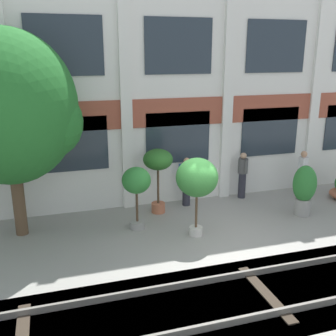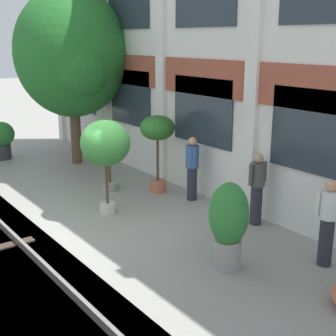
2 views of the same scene
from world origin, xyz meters
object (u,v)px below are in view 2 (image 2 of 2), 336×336
at_px(resident_watching_tracks, 257,187).
at_px(resident_near_plants, 192,167).
at_px(potted_plant_low_pan, 105,145).
at_px(resident_by_doorway, 328,220).
at_px(potted_plant_ribbed_drum, 1,138).
at_px(potted_plant_glazed_jar, 229,221).
at_px(potted_plant_terracotta_small, 158,134).
at_px(broadleaf_tree, 72,56).
at_px(potted_plant_tall_urn, 108,142).

bearing_deg(resident_watching_tracks, resident_near_plants, -176.89).
xyz_separation_m(potted_plant_low_pan, resident_by_doorway, (4.74, 1.88, -0.79)).
height_order(potted_plant_ribbed_drum, potted_plant_glazed_jar, potted_plant_glazed_jar).
xyz_separation_m(potted_plant_ribbed_drum, resident_near_plants, (7.19, 2.56, 0.14)).
xyz_separation_m(potted_plant_terracotta_small, resident_by_doorway, (5.31, -0.01, -0.72)).
xyz_separation_m(potted_plant_ribbed_drum, potted_plant_terracotta_small, (6.12, 2.24, 0.86)).
relative_size(broadleaf_tree, potted_plant_terracotta_small, 2.68).
bearing_deg(resident_watching_tracks, potted_plant_ribbed_drum, -163.83).
bearing_deg(potted_plant_low_pan, potted_plant_glazed_jar, 5.59).
xyz_separation_m(broadleaf_tree, potted_plant_ribbed_drum, (-1.99, -1.85, -2.74)).
distance_m(broadleaf_tree, resident_by_doorway, 9.81).
distance_m(broadleaf_tree, resident_watching_tracks, 7.82).
height_order(potted_plant_terracotta_small, resident_by_doorway, potted_plant_terracotta_small).
relative_size(broadleaf_tree, resident_near_plants, 3.40).
bearing_deg(potted_plant_low_pan, resident_by_doorway, 21.69).
bearing_deg(resident_watching_tracks, potted_plant_tall_urn, -160.91).
distance_m(potted_plant_ribbed_drum, resident_by_doorway, 11.65).
xyz_separation_m(resident_by_doorway, resident_near_plants, (-4.25, 0.33, 0.00)).
relative_size(potted_plant_glazed_jar, resident_watching_tracks, 0.99).
relative_size(potted_plant_tall_urn, resident_by_doorway, 1.13).
xyz_separation_m(potted_plant_terracotta_small, potted_plant_low_pan, (0.58, -1.89, 0.07)).
relative_size(potted_plant_ribbed_drum, potted_plant_terracotta_small, 0.62).
distance_m(resident_by_doorway, resident_watching_tracks, 2.17).
xyz_separation_m(potted_plant_ribbed_drum, resident_by_doorway, (11.44, 2.23, 0.14)).
distance_m(potted_plant_tall_urn, resident_near_plants, 2.41).
bearing_deg(potted_plant_low_pan, resident_watching_tracks, 41.62).
distance_m(potted_plant_ribbed_drum, potted_plant_terracotta_small, 6.58).
xyz_separation_m(resident_by_doorway, resident_watching_tracks, (-2.12, 0.44, -0.00)).
xyz_separation_m(potted_plant_tall_urn, resident_watching_tracks, (4.10, 1.40, -0.48)).
height_order(potted_plant_ribbed_drum, resident_near_plants, resident_near_plants).
relative_size(broadleaf_tree, potted_plant_tall_urn, 3.02).
bearing_deg(potted_plant_low_pan, potted_plant_ribbed_drum, -177.06).
height_order(potted_plant_terracotta_small, resident_near_plants, potted_plant_terracotta_small).
height_order(broadleaf_tree, potted_plant_terracotta_small, broadleaf_tree).
distance_m(potted_plant_low_pan, potted_plant_glazed_jar, 3.84).
bearing_deg(potted_plant_tall_urn, resident_near_plants, 33.22).
distance_m(broadleaf_tree, potted_plant_ribbed_drum, 3.86).
bearing_deg(potted_plant_terracotta_small, resident_watching_tracks, 7.63).
bearing_deg(potted_plant_terracotta_small, broadleaf_tree, -174.68).
height_order(potted_plant_terracotta_small, potted_plant_low_pan, potted_plant_low_pan).
distance_m(potted_plant_terracotta_small, potted_plant_tall_urn, 1.35).
bearing_deg(potted_plant_terracotta_small, potted_plant_tall_urn, -132.97).
relative_size(potted_plant_terracotta_small, resident_near_plants, 1.27).
xyz_separation_m(resident_watching_tracks, resident_near_plants, (-2.12, -0.11, 0.01)).
height_order(potted_plant_tall_urn, resident_by_doorway, potted_plant_tall_urn).
bearing_deg(potted_plant_ribbed_drum, resident_watching_tracks, 15.96).
distance_m(potted_plant_ribbed_drum, resident_near_plants, 7.63).
bearing_deg(potted_plant_ribbed_drum, resident_near_plants, 19.57).
bearing_deg(potted_plant_glazed_jar, resident_by_doorway, 56.74).
height_order(potted_plant_terracotta_small, resident_watching_tracks, potted_plant_terracotta_small).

